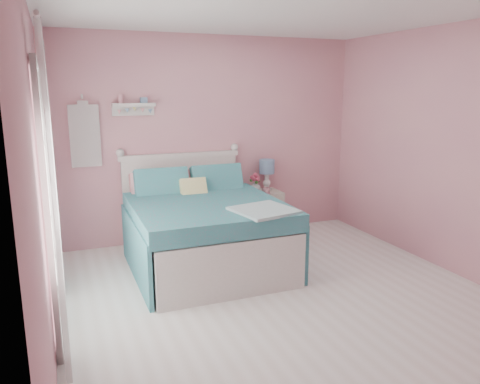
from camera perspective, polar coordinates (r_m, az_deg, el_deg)
floor at (r=4.45m, az=5.90°, el=-13.42°), size 4.50×4.50×0.00m
room_shell at (r=4.02m, az=6.41°, el=7.31°), size 4.50×4.50×4.50m
bed at (r=5.25m, az=-4.55°, el=-4.65°), size 1.57×1.98×1.14m
nightstand at (r=6.35m, az=3.02°, el=-2.50°), size 0.41×0.41×0.59m
table_lamp at (r=6.32m, az=3.29°, el=2.84°), size 0.21×0.21×0.41m
vase at (r=6.24m, az=1.87°, el=0.73°), size 0.19×0.19×0.15m
teacup at (r=6.12m, az=3.18°, el=0.17°), size 0.11×0.11×0.08m
roses at (r=6.22m, az=1.88°, el=1.75°), size 0.14×0.11×0.12m
wall_shelf at (r=5.80m, az=-12.88°, el=10.17°), size 0.50×0.15×0.25m
hanging_dress at (r=5.75m, az=-18.38°, el=6.49°), size 0.34×0.03×0.72m
french_door at (r=4.03m, az=-22.36°, el=-0.90°), size 0.04×1.32×2.16m
curtain_near at (r=3.28m, az=-21.68°, el=-1.87°), size 0.04×0.40×2.32m
curtain_far at (r=4.74m, az=-21.84°, el=2.36°), size 0.04×0.40×2.32m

